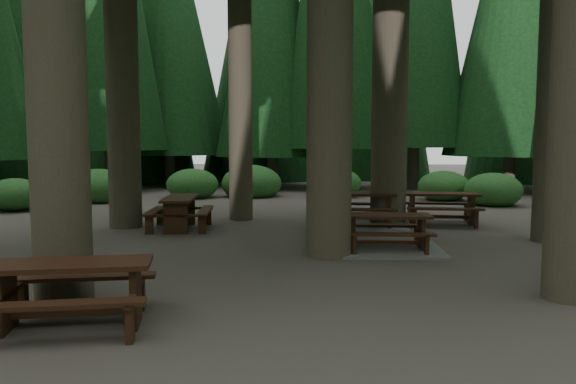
{
  "coord_description": "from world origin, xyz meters",
  "views": [
    {
      "loc": [
        0.57,
        -10.19,
        2.17
      ],
      "look_at": [
        -0.02,
        1.29,
        1.1
      ],
      "focal_mm": 35.0,
      "sensor_mm": 36.0,
      "label": 1
    }
  ],
  "objects_px": {
    "picnic_table_a": "(387,239)",
    "picnic_table_d": "(441,203)",
    "picnic_table_b": "(180,208)",
    "picnic_table_c": "(358,214)",
    "picnic_table_e": "(72,284)"
  },
  "relations": [
    {
      "from": "picnic_table_e",
      "to": "picnic_table_d",
      "type": "bearing_deg",
      "value": 42.63
    },
    {
      "from": "picnic_table_a",
      "to": "picnic_table_c",
      "type": "bearing_deg",
      "value": 96.2
    },
    {
      "from": "picnic_table_a",
      "to": "picnic_table_e",
      "type": "relative_size",
      "value": 1.05
    },
    {
      "from": "picnic_table_a",
      "to": "picnic_table_d",
      "type": "relative_size",
      "value": 1.09
    },
    {
      "from": "picnic_table_a",
      "to": "picnic_table_b",
      "type": "distance_m",
      "value": 5.31
    },
    {
      "from": "picnic_table_c",
      "to": "picnic_table_e",
      "type": "height_order",
      "value": "picnic_table_c"
    },
    {
      "from": "picnic_table_b",
      "to": "picnic_table_c",
      "type": "bearing_deg",
      "value": -85.04
    },
    {
      "from": "picnic_table_b",
      "to": "picnic_table_c",
      "type": "xyz_separation_m",
      "value": [
        4.37,
        0.83,
        -0.23
      ]
    },
    {
      "from": "picnic_table_b",
      "to": "picnic_table_d",
      "type": "bearing_deg",
      "value": -85.57
    },
    {
      "from": "picnic_table_c",
      "to": "picnic_table_d",
      "type": "height_order",
      "value": "picnic_table_c"
    },
    {
      "from": "picnic_table_c",
      "to": "picnic_table_b",
      "type": "bearing_deg",
      "value": -164.83
    },
    {
      "from": "picnic_table_a",
      "to": "picnic_table_b",
      "type": "xyz_separation_m",
      "value": [
        -4.71,
        2.45,
        0.28
      ]
    },
    {
      "from": "picnic_table_d",
      "to": "picnic_table_e",
      "type": "distance_m",
      "value": 10.33
    },
    {
      "from": "picnic_table_b",
      "to": "picnic_table_a",
      "type": "bearing_deg",
      "value": -123.27
    },
    {
      "from": "picnic_table_b",
      "to": "picnic_table_e",
      "type": "distance_m",
      "value": 7.22
    }
  ]
}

